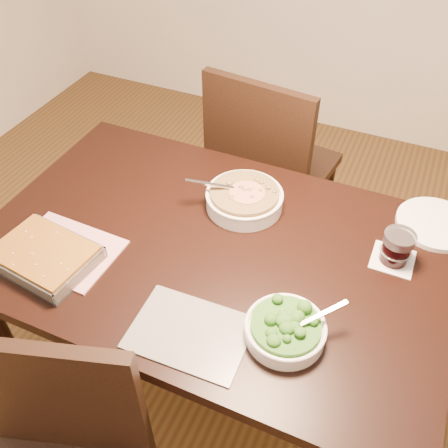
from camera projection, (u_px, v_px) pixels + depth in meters
name	position (u px, v px, depth m)	size (l,w,h in m)	color
ground	(216.00, 375.00, 2.01)	(4.00, 4.00, 0.00)	#492C15
table	(213.00, 267.00, 1.56)	(1.40, 0.90, 0.75)	black
magazine_a	(65.00, 250.00, 1.48)	(0.31, 0.23, 0.01)	#A72F4D
magazine_b	(190.00, 332.00, 1.27)	(0.30, 0.21, 0.01)	#292830
coaster	(393.00, 259.00, 1.46)	(0.12, 0.12, 0.00)	white
stew_bowl	(244.00, 198.00, 1.60)	(0.26, 0.25, 0.09)	white
broccoli_bowl	(285.00, 329.00, 1.25)	(0.21, 0.21, 0.08)	white
baking_dish	(45.00, 256.00, 1.43)	(0.31, 0.24, 0.05)	silver
wine_tumbler	(397.00, 247.00, 1.42)	(0.09, 0.09, 0.10)	black
dinner_plate	(435.00, 224.00, 1.56)	(0.24, 0.24, 0.02)	white
chair_far	(267.00, 164.00, 2.13)	(0.51, 0.51, 0.98)	black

